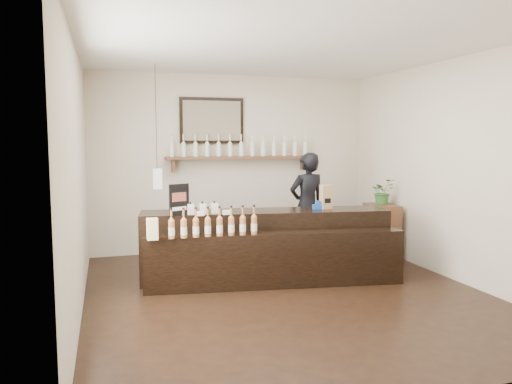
{
  "coord_description": "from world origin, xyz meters",
  "views": [
    {
      "loc": [
        -1.96,
        -5.32,
        1.78
      ],
      "look_at": [
        -0.15,
        0.7,
        1.12
      ],
      "focal_mm": 35.0,
      "sensor_mm": 36.0,
      "label": 1
    }
  ],
  "objects": [
    {
      "name": "ground",
      "position": [
        0.0,
        0.0,
        0.0
      ],
      "size": [
        5.0,
        5.0,
        0.0
      ],
      "primitive_type": "plane",
      "color": "black",
      "rests_on": "ground"
    },
    {
      "name": "room_shell",
      "position": [
        0.0,
        0.0,
        1.7
      ],
      "size": [
        5.0,
        5.0,
        5.0
      ],
      "color": "beige",
      "rests_on": "ground"
    },
    {
      "name": "back_wall_decor",
      "position": [
        -0.14,
        2.37,
        1.75
      ],
      "size": [
        2.66,
        0.96,
        1.69
      ],
      "color": "#57341D",
      "rests_on": "ground"
    },
    {
      "name": "counter",
      "position": [
        -0.04,
        0.58,
        0.42
      ],
      "size": [
        3.2,
        1.27,
        1.03
      ],
      "color": "black",
      "rests_on": "ground"
    },
    {
      "name": "promo_sign",
      "position": [
        -1.14,
        0.61,
        1.07
      ],
      "size": [
        0.25,
        0.13,
        0.38
      ],
      "color": "black",
      "rests_on": "counter"
    },
    {
      "name": "paper_bag",
      "position": [
        0.78,
        0.62,
        1.04
      ],
      "size": [
        0.15,
        0.12,
        0.31
      ],
      "color": "#A1784D",
      "rests_on": "counter"
    },
    {
      "name": "tape_dispenser",
      "position": [
        0.66,
        0.61,
        0.93
      ],
      "size": [
        0.14,
        0.06,
        0.11
      ],
      "color": "#174AA5",
      "rests_on": "counter"
    },
    {
      "name": "side_cabinet",
      "position": [
        2.0,
        1.27,
        0.41
      ],
      "size": [
        0.48,
        0.61,
        0.81
      ],
      "color": "#57341D",
      "rests_on": "ground"
    },
    {
      "name": "potted_plant",
      "position": [
        2.0,
        1.27,
        1.01
      ],
      "size": [
        0.39,
        0.36,
        0.39
      ],
      "primitive_type": "imported",
      "rotation": [
        0.0,
        0.0,
        0.16
      ],
      "color": "#306D2B",
      "rests_on": "side_cabinet"
    },
    {
      "name": "shopkeeper",
      "position": [
        0.9,
        1.55,
        0.9
      ],
      "size": [
        0.71,
        0.52,
        1.8
      ],
      "primitive_type": "imported",
      "rotation": [
        0.0,
        0.0,
        3.28
      ],
      "color": "black",
      "rests_on": "ground"
    }
  ]
}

